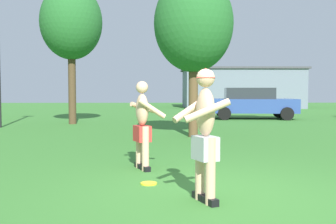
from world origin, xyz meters
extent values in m
plane|color=#38752D|center=(0.00, 0.00, 0.00)|extent=(80.00, 80.00, 0.00)
cube|color=black|center=(-0.18, -0.41, 0.04)|extent=(0.20, 0.28, 0.09)
cylinder|color=#E0AD89|center=(-0.18, -0.41, 0.43)|extent=(0.13, 0.13, 0.86)
cube|color=black|center=(-0.29, -0.16, 0.04)|extent=(0.20, 0.28, 0.09)
cylinder|color=#E0AD89|center=(-0.29, -0.16, 0.43)|extent=(0.13, 0.13, 0.86)
cube|color=#B7B7BC|center=(-0.24, -0.29, 0.71)|extent=(0.35, 0.41, 0.31)
ellipsoid|color=#E0AD89|center=(-0.24, -0.29, 1.18)|extent=(0.33, 0.38, 0.62)
cylinder|color=#E0AD89|center=(-0.24, -0.53, 1.21)|extent=(0.59, 0.16, 0.31)
cylinder|color=#E0AD89|center=(-0.41, -0.12, 1.21)|extent=(0.53, 0.38, 0.36)
sphere|color=#E0AD89|center=(-0.24, -0.29, 1.61)|extent=(0.24, 0.24, 0.24)
cone|color=red|center=(-0.24, -0.29, 1.68)|extent=(0.33, 0.33, 0.13)
cube|color=black|center=(-1.21, 1.99, 0.04)|extent=(0.20, 0.28, 0.09)
cylinder|color=#E0AD89|center=(-1.21, 1.99, 0.40)|extent=(0.13, 0.13, 0.81)
cube|color=black|center=(-1.09, 1.69, 0.04)|extent=(0.20, 0.28, 0.09)
cylinder|color=#E0AD89|center=(-1.09, 1.69, 0.40)|extent=(0.13, 0.13, 0.81)
cube|color=red|center=(-1.15, 1.84, 0.66)|extent=(0.36, 0.42, 0.29)
ellipsoid|color=#E0AD89|center=(-1.15, 1.84, 1.10)|extent=(0.34, 0.40, 0.59)
cylinder|color=#E0AD89|center=(-1.15, 2.09, 1.13)|extent=(0.49, 0.43, 0.23)
cylinder|color=#E0AD89|center=(-0.97, 1.67, 1.13)|extent=(0.52, 0.21, 0.38)
sphere|color=#E0AD89|center=(-1.15, 1.84, 1.51)|extent=(0.22, 0.22, 0.22)
cylinder|color=yellow|center=(-1.00, 0.69, 0.01)|extent=(0.26, 0.26, 0.03)
cube|color=#2D478C|center=(3.91, 14.44, 0.67)|extent=(4.45, 2.18, 0.70)
cube|color=#282D33|center=(3.71, 14.46, 1.30)|extent=(2.54, 1.80, 0.56)
cylinder|color=black|center=(5.49, 15.20, 0.32)|extent=(0.66, 0.28, 0.64)
cylinder|color=black|center=(5.32, 13.40, 0.32)|extent=(0.66, 0.28, 0.64)
cylinder|color=black|center=(2.49, 15.47, 0.32)|extent=(0.66, 0.28, 0.64)
cylinder|color=black|center=(2.33, 13.68, 0.32)|extent=(0.66, 0.28, 0.64)
cube|color=slate|center=(5.97, 27.78, 1.56)|extent=(9.43, 6.00, 3.13)
cube|color=#3F3F44|center=(5.97, 27.78, 3.21)|extent=(9.81, 6.24, 0.16)
cylinder|color=brown|center=(0.21, 6.83, 1.23)|extent=(0.29, 0.29, 2.46)
ellipsoid|color=#236028|center=(0.21, 6.83, 3.51)|extent=(2.45, 2.45, 2.99)
cylinder|color=#4C3823|center=(-4.61, 11.59, 1.62)|extent=(0.32, 0.32, 3.25)
ellipsoid|color=#236028|center=(-4.61, 11.59, 4.36)|extent=(2.63, 2.63, 3.19)
camera|label=1|loc=(-0.82, -5.30, 1.46)|focal=41.74mm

